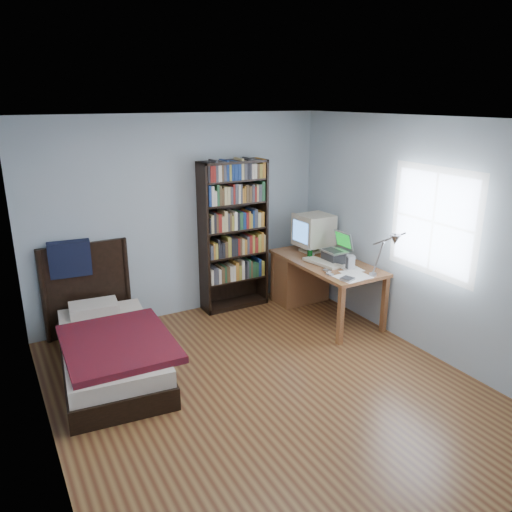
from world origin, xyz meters
name	(u,v)px	position (x,y,z in m)	size (l,w,h in m)	color
room	(270,265)	(0.03, 0.00, 1.25)	(4.20, 4.24, 2.50)	#552C19
desk	(306,275)	(1.50, 1.53, 0.41)	(0.75, 1.55, 0.73)	brown
crt_monitor	(314,231)	(1.60, 1.52, 1.01)	(0.45, 0.42, 0.50)	beige
laptop	(335,254)	(1.56, 1.02, 0.84)	(0.30, 0.31, 0.38)	#2D2D30
desk_lamp	(392,244)	(1.51, 0.03, 1.23)	(0.24, 0.52, 0.62)	#99999E
keyboard	(322,263)	(1.39, 1.03, 0.75)	(0.19, 0.50, 0.03)	beige
speaker	(350,262)	(1.56, 0.71, 0.82)	(0.09, 0.09, 0.17)	gray
soda_can	(310,254)	(1.38, 1.29, 0.79)	(0.06, 0.06, 0.12)	#07350A
mouse	(312,253)	(1.50, 1.41, 0.75)	(0.06, 0.10, 0.03)	silver
phone_silver	(327,271)	(1.27, 0.78, 0.74)	(0.05, 0.10, 0.02)	silver
phone_grey	(330,274)	(1.23, 0.67, 0.74)	(0.04, 0.09, 0.02)	gray
external_drive	(347,279)	(1.29, 0.44, 0.74)	(0.12, 0.12, 0.03)	gray
bookshelf	(234,236)	(0.64, 1.94, 0.97)	(0.87, 0.30, 1.93)	black
bed	(108,344)	(-1.21, 1.14, 0.26)	(1.13, 2.06, 1.16)	black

